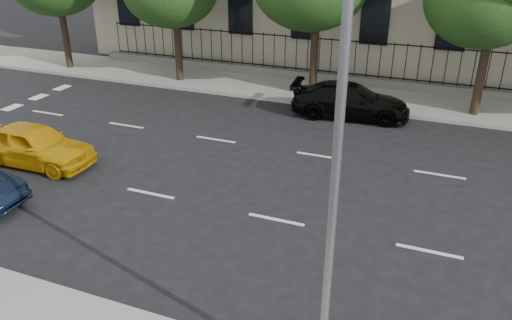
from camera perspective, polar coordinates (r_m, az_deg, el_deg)
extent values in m
plane|color=black|center=(11.81, -1.82, -12.82)|extent=(120.00, 120.00, 0.00)
cube|color=gray|center=(23.94, 11.60, 7.14)|extent=(60.00, 4.00, 0.15)
cube|color=slate|center=(25.47, 12.39, 8.80)|extent=(30.00, 0.50, 0.40)
cube|color=black|center=(25.39, 12.45, 9.45)|extent=(28.80, 0.05, 0.05)
cube|color=black|center=(25.02, 12.79, 12.98)|extent=(28.80, 0.05, 0.05)
cylinder|color=slate|center=(7.07, 9.07, -1.31)|extent=(0.14, 0.14, 8.00)
cylinder|color=#382619|center=(29.88, -20.92, 12.86)|extent=(0.36, 0.36, 3.15)
cylinder|color=#382619|center=(25.81, -8.87, 12.26)|extent=(0.36, 0.36, 2.97)
cylinder|color=#382619|center=(23.13, 6.64, 11.34)|extent=(0.36, 0.36, 3.32)
cylinder|color=#382619|center=(22.46, 24.28, 8.56)|extent=(0.36, 0.36, 3.08)
ellipsoid|color=#1D4517|center=(22.19, 24.61, 16.28)|extent=(4.56, 4.56, 3.74)
imported|color=#E1A20D|center=(18.09, -24.01, 1.60)|extent=(4.16, 1.73, 1.41)
imported|color=black|center=(21.22, 10.72, 6.69)|extent=(5.03, 2.46, 1.41)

